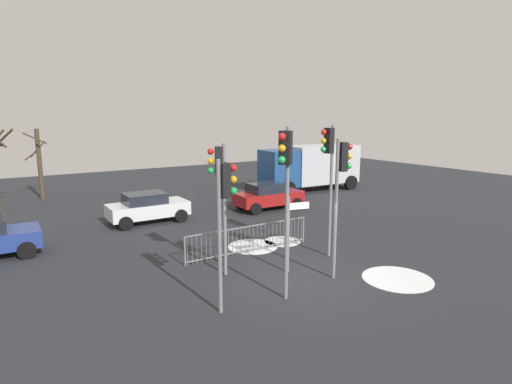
{
  "coord_description": "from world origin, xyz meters",
  "views": [
    {
      "loc": [
        -7.83,
        -9.78,
        5.21
      ],
      "look_at": [
        0.41,
        3.28,
        2.31
      ],
      "focal_mm": 28.9,
      "sensor_mm": 36.0,
      "label": 1
    }
  ],
  "objects_px": {
    "traffic_light_foreground_left": "(220,180)",
    "traffic_light_rear_right": "(329,162)",
    "traffic_light_mid_right": "(285,176)",
    "delivery_truck": "(311,165)",
    "traffic_light_foreground_right": "(224,201)",
    "car_red_trailing": "(268,196)",
    "car_white_mid": "(147,207)",
    "traffic_light_rear_left": "(341,178)",
    "direction_sign_post": "(290,230)",
    "bare_tree_right": "(39,163)"
  },
  "relations": [
    {
      "from": "traffic_light_foreground_left",
      "to": "traffic_light_rear_right",
      "type": "height_order",
      "value": "traffic_light_rear_right"
    },
    {
      "from": "traffic_light_mid_right",
      "to": "traffic_light_foreground_left",
      "type": "bearing_deg",
      "value": -19.06
    },
    {
      "from": "delivery_truck",
      "to": "traffic_light_rear_right",
      "type": "bearing_deg",
      "value": 56.37
    },
    {
      "from": "traffic_light_foreground_right",
      "to": "traffic_light_mid_right",
      "type": "height_order",
      "value": "traffic_light_mid_right"
    },
    {
      "from": "traffic_light_foreground_right",
      "to": "car_red_trailing",
      "type": "relative_size",
      "value": 1.07
    },
    {
      "from": "traffic_light_foreground_right",
      "to": "traffic_light_rear_right",
      "type": "xyz_separation_m",
      "value": [
        5.22,
        1.85,
        0.53
      ]
    },
    {
      "from": "traffic_light_foreground_right",
      "to": "car_white_mid",
      "type": "bearing_deg",
      "value": 175.23
    },
    {
      "from": "traffic_light_rear_right",
      "to": "car_red_trailing",
      "type": "relative_size",
      "value": 1.26
    },
    {
      "from": "traffic_light_rear_left",
      "to": "direction_sign_post",
      "type": "bearing_deg",
      "value": -129.25
    },
    {
      "from": "car_red_trailing",
      "to": "delivery_truck",
      "type": "height_order",
      "value": "delivery_truck"
    },
    {
      "from": "traffic_light_foreground_left",
      "to": "direction_sign_post",
      "type": "xyz_separation_m",
      "value": [
        2.07,
        -1.0,
        -1.7
      ]
    },
    {
      "from": "car_red_trailing",
      "to": "traffic_light_mid_right",
      "type": "bearing_deg",
      "value": -120.19
    },
    {
      "from": "direction_sign_post",
      "to": "bare_tree_right",
      "type": "xyz_separation_m",
      "value": [
        -5.79,
        18.0,
        0.82
      ]
    },
    {
      "from": "car_red_trailing",
      "to": "bare_tree_right",
      "type": "relative_size",
      "value": 0.88
    },
    {
      "from": "traffic_light_foreground_left",
      "to": "traffic_light_rear_right",
      "type": "xyz_separation_m",
      "value": [
        4.15,
        -0.49,
        0.38
      ]
    },
    {
      "from": "traffic_light_foreground_left",
      "to": "traffic_light_mid_right",
      "type": "relative_size",
      "value": 0.88
    },
    {
      "from": "traffic_light_foreground_left",
      "to": "bare_tree_right",
      "type": "height_order",
      "value": "bare_tree_right"
    },
    {
      "from": "traffic_light_foreground_right",
      "to": "traffic_light_rear_right",
      "type": "relative_size",
      "value": 0.85
    },
    {
      "from": "traffic_light_mid_right",
      "to": "bare_tree_right",
      "type": "xyz_separation_m",
      "value": [
        -4.35,
        19.66,
        -1.28
      ]
    },
    {
      "from": "traffic_light_rear_right",
      "to": "direction_sign_post",
      "type": "bearing_deg",
      "value": 105.15
    },
    {
      "from": "traffic_light_rear_right",
      "to": "delivery_truck",
      "type": "bearing_deg",
      "value": -36.05
    },
    {
      "from": "traffic_light_foreground_left",
      "to": "bare_tree_right",
      "type": "relative_size",
      "value": 0.99
    },
    {
      "from": "traffic_light_foreground_right",
      "to": "direction_sign_post",
      "type": "xyz_separation_m",
      "value": [
        3.14,
        1.33,
        -1.54
      ]
    },
    {
      "from": "bare_tree_right",
      "to": "traffic_light_rear_left",
      "type": "bearing_deg",
      "value": -70.44
    },
    {
      "from": "car_white_mid",
      "to": "bare_tree_right",
      "type": "distance_m",
      "value": 9.94
    },
    {
      "from": "traffic_light_mid_right",
      "to": "car_red_trailing",
      "type": "bearing_deg",
      "value": -63.93
    },
    {
      "from": "traffic_light_rear_left",
      "to": "car_white_mid",
      "type": "relative_size",
      "value": 1.18
    },
    {
      "from": "traffic_light_rear_right",
      "to": "delivery_truck",
      "type": "relative_size",
      "value": 0.68
    },
    {
      "from": "traffic_light_foreground_right",
      "to": "traffic_light_rear_left",
      "type": "distance_m",
      "value": 4.18
    },
    {
      "from": "bare_tree_right",
      "to": "car_red_trailing",
      "type": "bearing_deg",
      "value": -43.19
    },
    {
      "from": "traffic_light_foreground_right",
      "to": "car_red_trailing",
      "type": "xyz_separation_m",
      "value": [
        7.78,
        9.55,
        -2.25
      ]
    },
    {
      "from": "traffic_light_rear_right",
      "to": "direction_sign_post",
      "type": "relative_size",
      "value": 1.86
    },
    {
      "from": "traffic_light_rear_left",
      "to": "traffic_light_rear_right",
      "type": "bearing_deg",
      "value": 158.79
    },
    {
      "from": "traffic_light_foreground_left",
      "to": "car_white_mid",
      "type": "bearing_deg",
      "value": 20.69
    },
    {
      "from": "delivery_truck",
      "to": "car_white_mid",
      "type": "bearing_deg",
      "value": 15.34
    },
    {
      "from": "traffic_light_foreground_right",
      "to": "car_red_trailing",
      "type": "bearing_deg",
      "value": 142.53
    },
    {
      "from": "direction_sign_post",
      "to": "delivery_truck",
      "type": "relative_size",
      "value": 0.36
    },
    {
      "from": "direction_sign_post",
      "to": "car_red_trailing",
      "type": "relative_size",
      "value": 0.68
    },
    {
      "from": "delivery_truck",
      "to": "direction_sign_post",
      "type": "bearing_deg",
      "value": 51.42
    },
    {
      "from": "traffic_light_rear_right",
      "to": "bare_tree_right",
      "type": "relative_size",
      "value": 1.11
    },
    {
      "from": "traffic_light_foreground_left",
      "to": "car_red_trailing",
      "type": "height_order",
      "value": "traffic_light_foreground_left"
    },
    {
      "from": "traffic_light_mid_right",
      "to": "direction_sign_post",
      "type": "height_order",
      "value": "traffic_light_mid_right"
    },
    {
      "from": "traffic_light_mid_right",
      "to": "delivery_truck",
      "type": "relative_size",
      "value": 0.68
    },
    {
      "from": "traffic_light_rear_right",
      "to": "car_red_trailing",
      "type": "height_order",
      "value": "traffic_light_rear_right"
    },
    {
      "from": "traffic_light_foreground_left",
      "to": "traffic_light_rear_left",
      "type": "distance_m",
      "value": 3.8
    },
    {
      "from": "traffic_light_rear_right",
      "to": "direction_sign_post",
      "type": "distance_m",
      "value": 2.98
    },
    {
      "from": "traffic_light_foreground_right",
      "to": "delivery_truck",
      "type": "relative_size",
      "value": 0.57
    },
    {
      "from": "direction_sign_post",
      "to": "traffic_light_mid_right",
      "type": "bearing_deg",
      "value": -119.07
    },
    {
      "from": "traffic_light_foreground_right",
      "to": "traffic_light_foreground_left",
      "type": "bearing_deg",
      "value": 156.96
    },
    {
      "from": "car_white_mid",
      "to": "traffic_light_foreground_right",
      "type": "bearing_deg",
      "value": -96.96
    }
  ]
}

